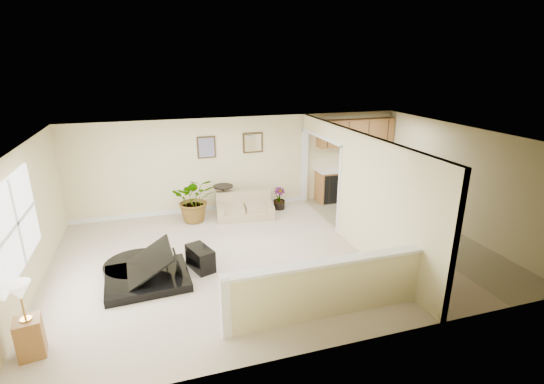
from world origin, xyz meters
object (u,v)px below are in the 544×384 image
object	(u,v)px
palm_plant	(195,199)
piano_bench	(200,258)
lamp_stand	(27,325)
small_plant	(279,200)
loveseat	(244,205)
accent_table	(223,196)
piano	(143,251)

from	to	relation	value
palm_plant	piano_bench	bearing A→B (deg)	-94.76
piano_bench	lamp_stand	size ratio (longest dim) A/B	0.59
small_plant	lamp_stand	world-z (taller)	lamp_stand
piano_bench	palm_plant	distance (m)	2.52
loveseat	palm_plant	size ratio (longest dim) A/B	1.31
loveseat	lamp_stand	distance (m)	5.77
palm_plant	small_plant	distance (m)	2.33
loveseat	palm_plant	distance (m)	1.28
accent_table	small_plant	bearing A→B (deg)	-5.26
piano_bench	lamp_stand	world-z (taller)	lamp_stand
loveseat	piano	bearing A→B (deg)	-128.41
palm_plant	lamp_stand	bearing A→B (deg)	-123.13
piano	accent_table	size ratio (longest dim) A/B	2.43
piano	lamp_stand	bearing A→B (deg)	-135.98
piano	lamp_stand	world-z (taller)	piano
loveseat	accent_table	bearing A→B (deg)	146.60
piano_bench	accent_table	bearing A→B (deg)	70.57
piano	small_plant	size ratio (longest dim) A/B	3.08
loveseat	piano_bench	bearing A→B (deg)	-114.49
small_plant	palm_plant	bearing A→B (deg)	-175.33
piano	palm_plant	xyz separation A→B (m)	(1.25, 2.57, -0.01)
palm_plant	small_plant	world-z (taller)	palm_plant
palm_plant	accent_table	bearing A→B (deg)	22.58
loveseat	lamp_stand	world-z (taller)	lamp_stand
piano	loveseat	distance (m)	3.55
piano	lamp_stand	distance (m)	2.23
accent_table	palm_plant	bearing A→B (deg)	-157.42
palm_plant	loveseat	bearing A→B (deg)	-3.03
piano	loveseat	bearing A→B (deg)	41.36
piano_bench	lamp_stand	distance (m)	3.09
piano_bench	small_plant	distance (m)	3.67
piano	small_plant	xyz separation A→B (m)	(3.55, 2.76, -0.33)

